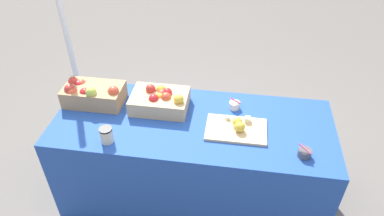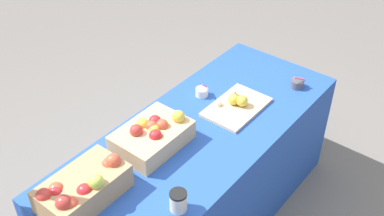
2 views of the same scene
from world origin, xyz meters
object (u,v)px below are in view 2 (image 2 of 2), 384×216
Objects in this scene: cutting_board_front at (237,105)px; coffee_cup at (178,201)px; sample_bowl_mid at (297,84)px; apple_crate_left at (82,188)px; apple_crate_middle at (152,135)px; sample_bowl_near at (202,92)px.

cutting_board_front is 3.75× the size of coffee_cup.
sample_bowl_mid is (0.41, -0.18, 0.01)m from cutting_board_front.
sample_bowl_mid is at bearing 2.34° from coffee_cup.
coffee_cup is at bearing -58.43° from apple_crate_left.
cutting_board_front is at bearing -8.53° from apple_crate_left.
sample_bowl_mid is at bearing -12.84° from apple_crate_left.
apple_crate_middle is at bearing 160.37° from sample_bowl_mid.
apple_crate_left is at bearing 167.16° from sample_bowl_mid.
sample_bowl_near is 1.00× the size of coffee_cup.
cutting_board_front is 0.24m from sample_bowl_near.
apple_crate_left is 1.01m from sample_bowl_near.
apple_crate_middle reaches higher than sample_bowl_near.
apple_crate_left reaches higher than sample_bowl_near.
apple_crate_middle is at bearing 1.45° from apple_crate_left.
sample_bowl_near is 0.90m from coffee_cup.
sample_bowl_near is at bearing 7.46° from apple_crate_middle.
sample_bowl_mid is 0.90× the size of coffee_cup.
sample_bowl_mid is at bearing -22.95° from cutting_board_front.
apple_crate_left is 4.39× the size of sample_bowl_mid.
apple_crate_left is at bearing 171.47° from cutting_board_front.
apple_crate_middle is 3.75× the size of coffee_cup.
cutting_board_front is at bearing -17.03° from apple_crate_middle.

